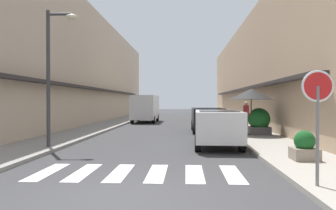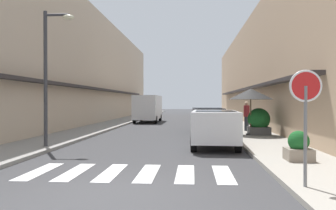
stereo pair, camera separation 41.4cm
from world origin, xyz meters
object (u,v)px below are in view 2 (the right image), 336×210
object	(u,v)px
planter_midblock	(259,122)
planter_corner	(299,147)
delivery_van	(148,106)
street_lamp	(50,63)
cafe_umbrella	(251,94)
pedestrian_walking_near	(247,115)
parked_car_near	(215,124)
round_street_sign	(306,97)
parked_car_mid	(208,117)

from	to	relation	value
planter_midblock	planter_corner	bearing A→B (deg)	-92.58
delivery_van	street_lamp	bearing A→B (deg)	-94.94
cafe_umbrella	pedestrian_walking_near	xyz separation A→B (m)	(0.18, 2.46, -1.18)
parked_car_near	planter_corner	distance (m)	4.25
street_lamp	pedestrian_walking_near	bearing A→B (deg)	41.01
planter_midblock	pedestrian_walking_near	xyz separation A→B (m)	(-0.27, 2.24, 0.24)
street_lamp	cafe_umbrella	xyz separation A→B (m)	(8.37, 4.98, -1.08)
delivery_van	round_street_sign	world-z (taller)	round_street_sign
parked_car_near	planter_corner	xyz separation A→B (m)	(2.19, -3.62, -0.42)
round_street_sign	street_lamp	size ratio (longest dim) A/B	0.45
parked_car_mid	planter_corner	size ratio (longest dim) A/B	4.73
cafe_umbrella	pedestrian_walking_near	distance (m)	2.74
parked_car_mid	street_lamp	world-z (taller)	street_lamp
parked_car_near	street_lamp	world-z (taller)	street_lamp
cafe_umbrella	planter_corner	bearing A→B (deg)	-89.19
round_street_sign	planter_corner	world-z (taller)	round_street_sign
parked_car_mid	delivery_van	bearing A→B (deg)	117.17
parked_car_mid	parked_car_near	bearing A→B (deg)	-90.00
parked_car_near	planter_midblock	world-z (taller)	planter_midblock
round_street_sign	planter_corner	xyz separation A→B (m)	(0.81, 3.06, -1.40)
planter_corner	cafe_umbrella	bearing A→B (deg)	90.81
parked_car_near	round_street_sign	size ratio (longest dim) A/B	1.85
parked_car_near	delivery_van	bearing A→B (deg)	106.92
delivery_van	street_lamp	distance (m)	17.16
round_street_sign	planter_corner	distance (m)	3.46
parked_car_mid	round_street_sign	world-z (taller)	round_street_sign
round_street_sign	planter_corner	bearing A→B (deg)	75.21
parked_car_mid	delivery_van	world-z (taller)	delivery_van
cafe_umbrella	planter_midblock	world-z (taller)	cafe_umbrella
parked_car_near	pedestrian_walking_near	size ratio (longest dim) A/B	2.54
parked_car_near	round_street_sign	bearing A→B (deg)	-78.33
delivery_van	planter_midblock	xyz separation A→B (m)	(7.36, -11.79, -0.62)
street_lamp	planter_corner	world-z (taller)	street_lamp
parked_car_mid	pedestrian_walking_near	xyz separation A→B (m)	(2.26, -0.16, 0.10)
parked_car_mid	round_street_sign	bearing A→B (deg)	-84.00
planter_midblock	pedestrian_walking_near	world-z (taller)	pedestrian_walking_near
delivery_van	round_street_sign	size ratio (longest dim) A/B	2.31
street_lamp	planter_midblock	xyz separation A→B (m)	(8.82, 5.20, -2.50)
planter_corner	planter_midblock	bearing A→B (deg)	87.42
parked_car_near	pedestrian_walking_near	world-z (taller)	pedestrian_walking_near
delivery_van	round_street_sign	bearing A→B (deg)	-74.61
round_street_sign	delivery_van	bearing A→B (deg)	105.39
pedestrian_walking_near	street_lamp	bearing A→B (deg)	-112.58
cafe_umbrella	street_lamp	bearing A→B (deg)	-149.26
planter_corner	delivery_van	bearing A→B (deg)	109.80
delivery_van	cafe_umbrella	distance (m)	13.88
planter_corner	parked_car_mid	bearing A→B (deg)	102.25
cafe_umbrella	planter_corner	distance (m)	7.65
round_street_sign	cafe_umbrella	world-z (taller)	cafe_umbrella
parked_car_near	delivery_van	world-z (taller)	delivery_van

